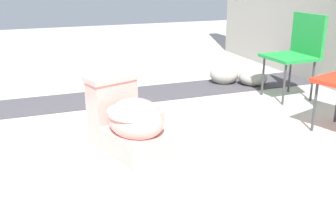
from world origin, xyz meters
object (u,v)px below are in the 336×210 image
object	(u,v)px
boulder_far	(224,74)
toilet	(128,121)
folding_chair_left	(298,47)
boulder_near	(253,78)

from	to	relation	value
boulder_far	toilet	bearing A→B (deg)	-48.05
folding_chair_left	boulder_far	distance (m)	0.90
toilet	boulder_far	world-z (taller)	toilet
toilet	boulder_near	size ratio (longest dim) A/B	2.26
boulder_near	boulder_far	world-z (taller)	boulder_far
boulder_near	boulder_far	xyz separation A→B (m)	(-0.17, -0.27, 0.03)
folding_chair_left	toilet	bearing A→B (deg)	16.72
toilet	folding_chair_left	bearing A→B (deg)	90.22
folding_chair_left	boulder_far	xyz separation A→B (m)	(-0.68, -0.44, -0.39)
toilet	folding_chair_left	distance (m)	2.05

